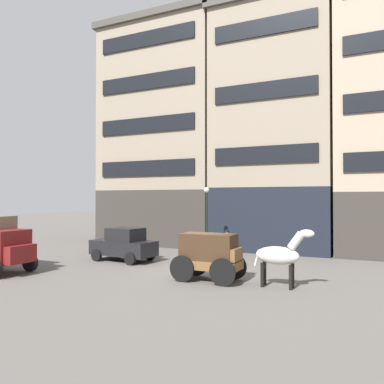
% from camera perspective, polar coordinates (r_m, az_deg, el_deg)
% --- Properties ---
extents(ground_plane, '(120.00, 120.00, 0.00)m').
position_cam_1_polar(ground_plane, '(17.43, 1.25, -12.45)').
color(ground_plane, '#605B56').
extents(building_far_left, '(9.57, 6.11, 16.97)m').
position_cam_1_polar(building_far_left, '(30.11, -4.04, 8.74)').
color(building_far_left, '#38332D').
rests_on(building_far_left, ground_plane).
extents(building_center_left, '(8.21, 6.11, 16.66)m').
position_cam_1_polar(building_center_left, '(27.10, 12.24, 9.50)').
color(building_center_left, black).
rests_on(building_center_left, ground_plane).
extents(cargo_wagon, '(2.92, 1.54, 1.98)m').
position_cam_1_polar(cargo_wagon, '(16.19, 2.65, -9.22)').
color(cargo_wagon, brown).
rests_on(cargo_wagon, ground_plane).
extents(draft_horse, '(2.34, 0.62, 2.30)m').
position_cam_1_polar(draft_horse, '(15.32, 13.06, -9.21)').
color(draft_horse, beige).
rests_on(draft_horse, ground_plane).
extents(sedan_dark, '(3.85, 2.19, 1.83)m').
position_cam_1_polar(sedan_dark, '(21.52, -10.21, -7.76)').
color(sedan_dark, black).
rests_on(sedan_dark, ground_plane).
extents(pedestrian_officer, '(0.39, 0.39, 1.79)m').
position_cam_1_polar(pedestrian_officer, '(20.36, 5.31, -7.97)').
color(pedestrian_officer, black).
rests_on(pedestrian_officer, ground_plane).
extents(streetlamp_curbside, '(0.32, 0.32, 4.12)m').
position_cam_1_polar(streetlamp_curbside, '(22.52, 2.20, -2.98)').
color(streetlamp_curbside, black).
rests_on(streetlamp_curbside, ground_plane).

